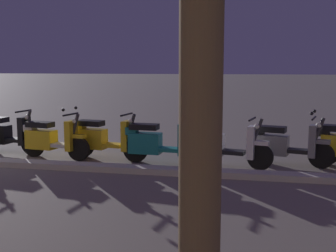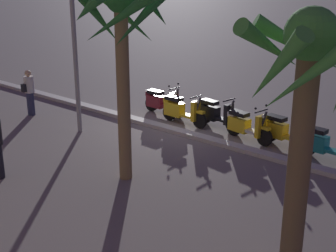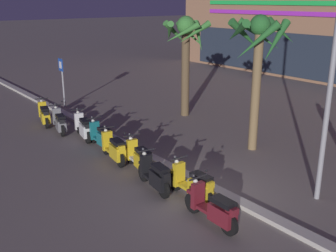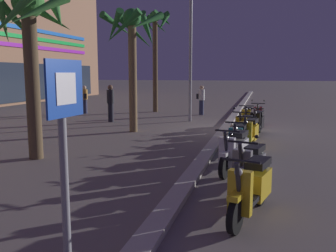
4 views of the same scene
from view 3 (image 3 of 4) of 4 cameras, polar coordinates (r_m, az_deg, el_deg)
The scene contains 15 objects.
ground_plane at distance 11.37m, azimuth 5.23°, elevation -9.34°, with size 200.00×200.00×0.00m, color slate.
curb_strip at distance 11.51m, azimuth 6.18°, elevation -8.71°, with size 60.00×0.36×0.12m, color #BCB7AD.
scooter_yellow_mid_rear at distance 17.82m, azimuth -17.05°, elevation 1.52°, with size 1.79×0.75×1.04m.
scooter_grey_mid_front at distance 16.62m, azimuth -15.07°, elevation 0.52°, with size 1.72×0.71×1.17m.
scooter_white_tail_end at distance 15.62m, azimuth -11.84°, elevation -0.24°, with size 1.84×0.70×1.04m.
scooter_teal_gap_after_mid at distance 14.49m, azimuth -9.37°, elevation -1.54°, with size 1.75×0.56×1.04m.
scooter_yellow_lead_nearest at distance 13.28m, azimuth -7.60°, elevation -3.23°, with size 1.80×0.62×1.04m.
scooter_yellow_far_back at distance 12.49m, azimuth -4.07°, elevation -4.53°, with size 1.72×0.63×1.17m.
scooter_black_mid_centre at distance 11.23m, azimuth -1.80°, elevation -7.07°, with size 1.73×0.60×1.04m.
scooter_yellow_second_in_line at distance 10.70m, azimuth 3.62°, elevation -8.33°, with size 1.82×0.56×1.04m.
scooter_maroon_last_in_row at distance 9.68m, azimuth 6.52°, elevation -11.52°, with size 1.78×0.56×1.17m.
crossing_sign at distance 20.40m, azimuth -14.70°, elevation 6.70°, with size 0.60×0.14×2.40m.
palm_tree_by_mall_entrance at distance 18.05m, azimuth 2.49°, elevation 11.65°, with size 2.27×2.15×4.44m.
palm_tree_far_corner at distance 13.99m, azimuth 12.66°, elevation 10.59°, with size 2.26×2.35×4.66m.
street_lamp at distance 10.60m, azimuth 22.63°, elevation 11.24°, with size 0.36×0.36×6.93m.
Camera 3 is at (7.34, -7.02, 5.11)m, focal length 43.16 mm.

